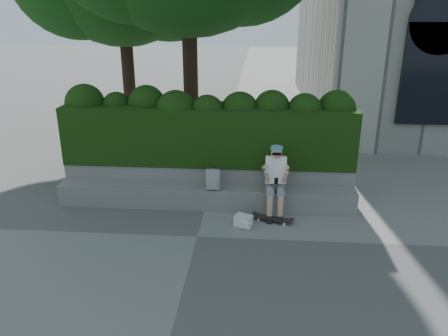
# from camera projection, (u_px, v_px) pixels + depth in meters

# --- Properties ---
(ground) EXTENTS (80.00, 80.00, 0.00)m
(ground) POSITION_uv_depth(u_px,v_px,m) (197.00, 237.00, 7.78)
(ground) COLOR slate
(ground) RESTS_ON ground
(bench_ledge) EXTENTS (6.00, 0.45, 0.45)m
(bench_ledge) POSITION_uv_depth(u_px,v_px,m) (205.00, 197.00, 8.87)
(bench_ledge) COLOR gray
(bench_ledge) RESTS_ON ground
(planter_wall) EXTENTS (6.00, 0.50, 0.75)m
(planter_wall) POSITION_uv_depth(u_px,v_px,m) (208.00, 181.00, 9.26)
(planter_wall) COLOR gray
(planter_wall) RESTS_ON ground
(hedge) EXTENTS (6.00, 1.00, 1.20)m
(hedge) POSITION_uv_depth(u_px,v_px,m) (209.00, 134.00, 9.13)
(hedge) COLOR black
(hedge) RESTS_ON planter_wall
(person) EXTENTS (0.40, 0.76, 1.38)m
(person) POSITION_uv_depth(u_px,v_px,m) (276.00, 178.00, 8.41)
(person) COLOR gray
(person) RESTS_ON ground
(skateboard) EXTENTS (0.74, 0.36, 0.08)m
(skateboard) POSITION_uv_depth(u_px,v_px,m) (272.00, 218.00, 8.31)
(skateboard) COLOR black
(skateboard) RESTS_ON ground
(backpack_plaid) EXTENTS (0.28, 0.16, 0.40)m
(backpack_plaid) POSITION_uv_depth(u_px,v_px,m) (213.00, 179.00, 8.61)
(backpack_plaid) COLOR #AFAFB4
(backpack_plaid) RESTS_ON bench_ledge
(backpack_ground) EXTENTS (0.37, 0.32, 0.20)m
(backpack_ground) POSITION_uv_depth(u_px,v_px,m) (243.00, 221.00, 8.15)
(backpack_ground) COLOR white
(backpack_ground) RESTS_ON ground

